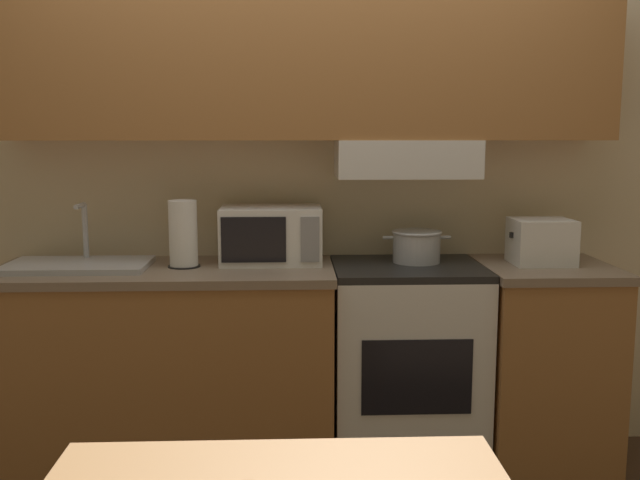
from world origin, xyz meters
TOP-DOWN VIEW (x-y plane):
  - ground_plane at (0.00, 0.00)m, footprint 16.00×16.00m
  - wall_back at (0.01, -0.06)m, footprint 5.00×0.38m
  - lower_counter_main at (-0.60, -0.28)m, footprint 1.42×0.59m
  - lower_counter_right_stub at (1.03, -0.28)m, footprint 0.55×0.59m
  - stove_range at (0.44, -0.27)m, footprint 0.63×0.54m
  - cooking_pot at (0.48, -0.20)m, footprint 0.30×0.22m
  - microwave at (-0.15, -0.18)m, footprint 0.43×0.30m
  - toaster at (1.01, -0.26)m, footprint 0.26×0.22m
  - sink_basin at (-0.95, -0.28)m, footprint 0.58×0.34m
  - paper_towel_roll at (-0.51, -0.27)m, footprint 0.14×0.14m

SIDE VIEW (x-z plane):
  - ground_plane at x=0.00m, z-range 0.00..0.00m
  - stove_range at x=0.44m, z-range 0.00..0.92m
  - lower_counter_main at x=-0.60m, z-range 0.00..0.92m
  - lower_counter_right_stub at x=1.03m, z-range 0.00..0.92m
  - sink_basin at x=-0.95m, z-range 0.80..1.06m
  - cooking_pot at x=0.48m, z-range 0.92..1.06m
  - toaster at x=1.01m, z-range 0.92..1.11m
  - microwave at x=-0.15m, z-range 0.91..1.16m
  - paper_towel_roll at x=-0.51m, z-range 0.91..1.20m
  - wall_back at x=0.01m, z-range 0.22..2.77m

